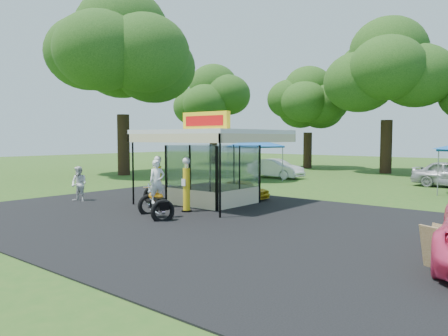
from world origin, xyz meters
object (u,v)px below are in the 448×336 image
Objects in this scene: gas_station_kiosk at (213,165)px; spectator_west at (79,184)px; motorcycle at (157,195)px; a_frame_sign at (436,248)px; tent_west at (255,143)px; gas_pump_right at (186,186)px; bg_car_a at (276,169)px; gas_pump_left at (158,183)px; kiosk_car at (242,189)px.

spectator_west is (-5.44, -3.46, -0.94)m from gas_station_kiosk.
motorcycle reaches higher than a_frame_sign.
gas_station_kiosk is 11.21m from tent_west.
motorcycle is 6.19m from spectator_west.
gas_station_kiosk is 2.40× the size of gas_pump_right.
bg_car_a is (-4.87, 12.76, -1.07)m from gas_station_kiosk.
gas_pump_left is at bearing -0.32° from spectator_west.
gas_pump_left is (-1.02, -2.43, -0.70)m from gas_station_kiosk.
a_frame_sign is at bearing -9.08° from gas_pump_left.
motorcycle is 0.82× the size of kiosk_car.
kiosk_car is (-0.72, 6.27, -0.42)m from motorcycle.
bg_car_a is (0.57, 16.22, -0.13)m from spectator_west.
tent_west is (-5.48, 12.45, 1.59)m from gas_pump_right.
gas_pump_right is at bearing 1.87° from gas_pump_left.
tent_west reaches higher than bg_car_a.
gas_station_kiosk is 2.39× the size of gas_pump_left.
tent_west reaches higher than gas_pump_left.
tent_west is (-15.34, 14.34, 2.14)m from a_frame_sign.
gas_pump_right is at bearing -158.06° from bg_car_a.
gas_pump_right is at bearing -75.10° from gas_station_kiosk.
gas_pump_left is 4.79m from kiosk_car.
a_frame_sign is 0.37× the size of kiosk_car.
gas_pump_left is 0.52× the size of bg_car_a.
tent_west is at bearing -177.57° from bg_car_a.
gas_pump_left reaches higher than a_frame_sign.
gas_station_kiosk is 5.23× the size of a_frame_sign.
spectator_west is (-5.44, -5.67, 0.36)m from kiosk_car.
bg_car_a is at bearing 104.23° from gas_pump_left.
tent_west is at bearing 134.76° from motorcycle.
a_frame_sign is 12.33m from kiosk_car.
a_frame_sign is 22.94m from bg_car_a.
bg_car_a is at bearing 74.61° from spectator_west.
gas_station_kiosk reaches higher than motorcycle.
tent_west is (-5.57, 14.13, 1.77)m from motorcycle.
gas_pump_right is 0.98× the size of motorcycle.
spectator_west is at bearing -166.95° from gas_pump_left.
tent_west is (0.59, 13.53, 1.82)m from spectator_west.
gas_pump_right is 6.18m from spectator_west.
spectator_west is 0.39× the size of bg_car_a.
gas_station_kiosk reaches higher than gas_pump_right.
a_frame_sign is (10.49, -4.27, -1.26)m from gas_station_kiosk.
gas_pump_left is 1.34× the size of spectator_west.
gas_station_kiosk is 13.70m from bg_car_a.
kiosk_car is at bearing 90.00° from gas_station_kiosk.
gas_station_kiosk reaches higher than kiosk_car.
gas_pump_right is (0.63, -2.38, -0.70)m from gas_station_kiosk.
gas_pump_left is at bearing -165.05° from a_frame_sign.
bg_car_a is (-5.59, 16.82, -0.18)m from motorcycle.
spectator_west reaches higher than bg_car_a.
a_frame_sign is 21.11m from tent_west.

